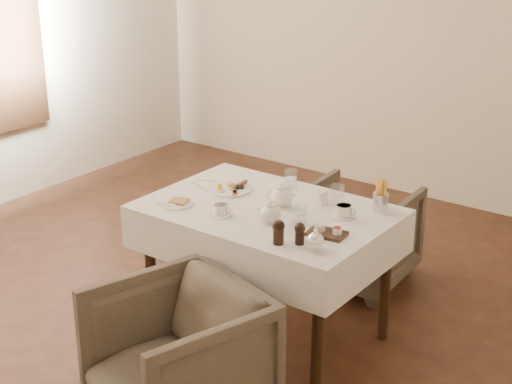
{
  "coord_description": "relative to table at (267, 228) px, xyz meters",
  "views": [
    {
      "loc": [
        2.8,
        -3.06,
        2.3
      ],
      "look_at": [
        0.5,
        0.04,
        0.82
      ],
      "focal_mm": 55.0,
      "sensor_mm": 36.0,
      "label": 1
    }
  ],
  "objects": [
    {
      "name": "table",
      "position": [
        0.0,
        0.0,
        0.0
      ],
      "size": [
        1.28,
        0.88,
        0.75
      ],
      "color": "black",
      "rests_on": "ground"
    },
    {
      "name": "armchair_near",
      "position": [
        0.11,
        -0.84,
        -0.31
      ],
      "size": [
        0.87,
        0.89,
        0.65
      ],
      "primitive_type": "imported",
      "rotation": [
        0.0,
        0.0,
        -0.3
      ],
      "color": "#494236",
      "rests_on": "ground"
    },
    {
      "name": "armchair_far",
      "position": [
        0.06,
        0.87,
        -0.33
      ],
      "size": [
        0.69,
        0.71,
        0.61
      ],
      "primitive_type": "imported",
      "rotation": [
        0.0,
        0.0,
        3.2
      ],
      "color": "#494236",
      "rests_on": "ground"
    },
    {
      "name": "breakfast_plate",
      "position": [
        -0.32,
        0.1,
        0.13
      ],
      "size": [
        0.25,
        0.25,
        0.03
      ],
      "rotation": [
        0.0,
        0.0,
        -0.32
      ],
      "color": "white",
      "rests_on": "table"
    },
    {
      "name": "side_plate",
      "position": [
        -0.43,
        -0.25,
        0.12
      ],
      "size": [
        0.18,
        0.18,
        0.02
      ],
      "rotation": [
        0.0,
        0.0,
        0.14
      ],
      "color": "white",
      "rests_on": "table"
    },
    {
      "name": "teapot_centre",
      "position": [
        0.05,
        0.06,
        0.18
      ],
      "size": [
        0.2,
        0.18,
        0.13
      ],
      "primitive_type": null,
      "rotation": [
        0.0,
        0.0,
        0.41
      ],
      "color": "white",
      "rests_on": "table"
    },
    {
      "name": "teapot_front",
      "position": [
        0.13,
        -0.15,
        0.17
      ],
      "size": [
        0.15,
        0.12,
        0.12
      ],
      "primitive_type": null,
      "rotation": [
        0.0,
        0.0,
        0.02
      ],
      "color": "white",
      "rests_on": "table"
    },
    {
      "name": "creamer",
      "position": [
        0.2,
        0.22,
        0.15
      ],
      "size": [
        0.06,
        0.06,
        0.07
      ],
      "primitive_type": "cylinder",
      "rotation": [
        0.0,
        0.0,
        0.02
      ],
      "color": "white",
      "rests_on": "table"
    },
    {
      "name": "teacup_near",
      "position": [
        -0.13,
        -0.22,
        0.14
      ],
      "size": [
        0.12,
        0.12,
        0.06
      ],
      "rotation": [
        0.0,
        0.0,
        0.15
      ],
      "color": "white",
      "rests_on": "table"
    },
    {
      "name": "teacup_far",
      "position": [
        0.38,
        0.13,
        0.15
      ],
      "size": [
        0.13,
        0.13,
        0.06
      ],
      "rotation": [
        0.0,
        0.0,
        0.04
      ],
      "color": "white",
      "rests_on": "table"
    },
    {
      "name": "glass_left",
      "position": [
        -0.08,
        0.33,
        0.17
      ],
      "size": [
        0.1,
        0.1,
        0.1
      ],
      "primitive_type": "cylinder",
      "rotation": [
        0.0,
        0.0,
        0.42
      ],
      "color": "silver",
      "rests_on": "table"
    },
    {
      "name": "glass_mid",
      "position": [
        0.25,
        -0.07,
        0.17
      ],
      "size": [
        0.09,
        0.09,
        0.1
      ],
      "primitive_type": "cylinder",
      "rotation": [
        0.0,
        0.0,
        0.4
      ],
      "color": "silver",
      "rests_on": "table"
    },
    {
      "name": "glass_right",
      "position": [
        0.26,
        0.27,
        0.17
      ],
      "size": [
        0.09,
        0.09,
        0.1
      ],
      "primitive_type": "cylinder",
      "rotation": [
        0.0,
        0.0,
        -0.31
      ],
      "color": "silver",
      "rests_on": "table"
    },
    {
      "name": "condiment_board",
      "position": [
        0.43,
        -0.11,
        0.13
      ],
      "size": [
        0.2,
        0.14,
        0.05
      ],
      "rotation": [
        0.0,
        0.0,
        0.13
      ],
      "color": "black",
      "rests_on": "table"
    },
    {
      "name": "pepper_mill_left",
      "position": [
        0.3,
        -0.33,
        0.18
      ],
      "size": [
        0.07,
        0.07,
        0.12
      ],
      "primitive_type": null,
      "rotation": [
        0.0,
        0.0,
        -0.18
      ],
      "color": "black",
      "rests_on": "table"
    },
    {
      "name": "pepper_mill_right",
      "position": [
        0.39,
        -0.27,
        0.17
      ],
      "size": [
        0.06,
        0.06,
        0.11
      ],
      "primitive_type": null,
      "rotation": [
        0.0,
        0.0,
        -0.17
      ],
      "color": "black",
      "rests_on": "table"
    },
    {
      "name": "silver_pot",
      "position": [
        0.48,
        -0.3,
        0.17
      ],
      "size": [
        0.12,
        0.1,
        0.11
      ],
      "primitive_type": null,
      "rotation": [
        0.0,
        0.0,
        -0.23
      ],
      "color": "white",
      "rests_on": "table"
    },
    {
      "name": "fries_cup",
      "position": [
        0.49,
        0.32,
        0.19
      ],
      "size": [
        0.08,
        0.08,
        0.17
      ],
      "rotation": [
        0.0,
        0.0,
        0.26
      ],
      "color": "silver",
      "rests_on": "table"
    },
    {
      "name": "cutlery_fork",
      "position": [
        -0.5,
        0.13,
        0.12
      ],
      "size": [
        0.17,
        0.08,
        0.0
      ],
      "primitive_type": "cube",
      "rotation": [
        0.0,
        0.0,
        1.94
      ],
      "color": "silver",
      "rests_on": "table"
    },
    {
      "name": "cutlery_knife",
      "position": [
        -0.5,
        0.03,
        0.12
      ],
      "size": [
        0.18,
        0.08,
        0.0
      ],
      "primitive_type": "cube",
      "rotation": [
        0.0,
        0.0,
        1.21
      ],
      "color": "silver",
      "rests_on": "table"
    }
  ]
}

